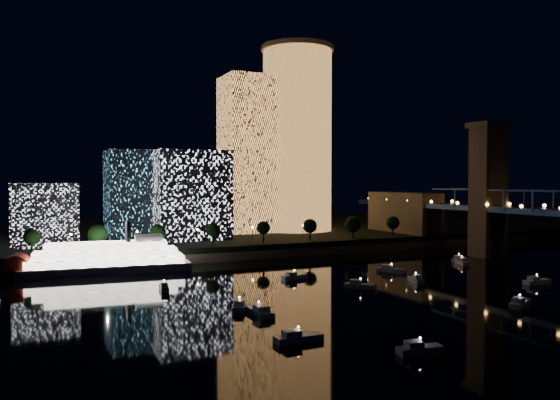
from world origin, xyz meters
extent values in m
plane|color=black|center=(0.00, 0.00, 0.00)|extent=(520.00, 520.00, 0.00)
cube|color=black|center=(0.00, 160.00, 2.50)|extent=(420.00, 160.00, 5.00)
cube|color=#6B5E4C|center=(0.00, 82.00, 1.50)|extent=(420.00, 6.00, 3.00)
cylinder|color=#F39D4D|center=(24.31, 127.69, 46.89)|extent=(32.00, 32.00, 83.77)
cylinder|color=#6B5E4C|center=(24.31, 127.69, 89.77)|extent=(34.00, 34.00, 2.00)
cube|color=#F39D4D|center=(0.30, 130.44, 40.29)|extent=(22.18, 22.18, 70.58)
cube|color=white|center=(-31.67, 113.43, 22.71)|extent=(28.78, 24.35, 35.42)
cube|color=#5DD0FF|center=(-53.15, 127.20, 22.84)|extent=(17.84, 23.19, 35.67)
cube|color=white|center=(-85.59, 113.70, 16.22)|extent=(22.44, 20.40, 22.44)
cube|color=#6B5E4C|center=(65.00, 50.00, 24.00)|extent=(11.00, 9.00, 48.00)
cube|color=#6B5E4C|center=(65.00, 50.00, 49.00)|extent=(13.00, 11.00, 2.00)
cube|color=#6B5E4C|center=(65.00, 100.00, 11.50)|extent=(12.00, 40.00, 23.00)
cube|color=#18294E|center=(60.00, 36.00, 21.50)|extent=(0.50, 0.50, 7.00)
cube|color=#18294E|center=(60.00, 60.00, 21.50)|extent=(0.50, 0.50, 7.00)
sphere|color=orange|center=(59.50, 45.00, 19.80)|extent=(1.20, 1.20, 1.20)
sphere|color=orange|center=(59.50, 90.00, 19.80)|extent=(1.20, 1.20, 1.20)
cube|color=silver|center=(-69.05, 72.50, 1.26)|extent=(51.24, 16.34, 2.52)
cube|color=white|center=(-69.05, 72.50, 3.67)|extent=(46.97, 14.89, 2.31)
cube|color=white|center=(-69.05, 72.50, 5.98)|extent=(42.69, 13.45, 2.31)
cube|color=white|center=(-69.05, 72.50, 8.29)|extent=(36.32, 11.79, 2.31)
cube|color=silver|center=(-56.52, 71.29, 10.28)|extent=(8.96, 7.08, 1.89)
cylinder|color=black|center=(-62.99, 69.81, 12.59)|extent=(1.47, 1.47, 6.30)
cylinder|color=black|center=(-62.58, 73.98, 12.59)|extent=(1.47, 1.47, 6.30)
cylinder|color=maroon|center=(-94.12, 74.93, 3.15)|extent=(8.22, 10.11, 7.34)
cube|color=silver|center=(-33.03, -31.32, 0.60)|extent=(8.00, 3.48, 1.20)
cube|color=silver|center=(-34.18, -31.16, 1.70)|extent=(2.95, 2.35, 1.00)
sphere|color=white|center=(-33.03, -31.32, 2.60)|extent=(0.36, 0.36, 0.36)
cube|color=silver|center=(46.62, 45.11, 0.60)|extent=(8.54, 6.21, 1.20)
cube|color=silver|center=(45.53, 44.53, 1.70)|extent=(3.56, 3.25, 1.00)
sphere|color=white|center=(46.62, 45.11, 2.60)|extent=(0.36, 0.36, 0.36)
cube|color=silver|center=(35.37, 3.36, 0.60)|extent=(8.01, 2.89, 1.20)
cube|color=silver|center=(34.19, 3.41, 1.70)|extent=(2.86, 2.18, 1.00)
sphere|color=white|center=(35.37, 3.36, 2.60)|extent=(0.36, 0.36, 0.36)
cube|color=silver|center=(-21.62, 38.04, 0.60)|extent=(8.31, 4.14, 1.20)
cube|color=silver|center=(-22.79, 37.79, 1.70)|extent=(3.15, 2.60, 1.00)
sphere|color=white|center=(-21.62, 38.04, 2.60)|extent=(0.36, 0.36, 0.36)
cube|color=silver|center=(11.23, 36.42, 0.60)|extent=(7.09, 8.95, 1.20)
cube|color=silver|center=(10.53, 37.54, 1.70)|extent=(3.58, 3.83, 1.00)
sphere|color=white|center=(11.23, 36.42, 2.60)|extent=(0.36, 0.36, 0.36)
cube|color=silver|center=(-59.31, 38.10, 0.60)|extent=(2.65, 6.39, 1.20)
cube|color=silver|center=(-59.41, 37.18, 1.70)|extent=(1.84, 2.33, 1.00)
sphere|color=white|center=(-59.31, 38.10, 2.60)|extent=(0.36, 0.36, 0.36)
cube|color=silver|center=(7.14, 19.63, 0.60)|extent=(3.88, 7.10, 1.20)
cube|color=silver|center=(6.87, 18.66, 1.70)|extent=(2.32, 2.75, 1.00)
sphere|color=white|center=(7.14, 19.63, 2.60)|extent=(0.36, 0.36, 0.36)
cube|color=silver|center=(9.28, -13.91, 0.60)|extent=(8.55, 6.03, 1.20)
cube|color=silver|center=(8.17, -14.46, 1.70)|extent=(3.54, 3.20, 1.00)
sphere|color=white|center=(9.28, -13.91, 2.60)|extent=(0.36, 0.36, 0.36)
cube|color=silver|center=(-11.71, 18.81, 0.60)|extent=(7.64, 7.91, 1.20)
cube|color=silver|center=(-12.56, 19.73, 1.70)|extent=(3.57, 3.61, 1.00)
sphere|color=white|center=(-11.71, 18.81, 2.60)|extent=(0.36, 0.36, 0.36)
cube|color=silver|center=(-48.09, -16.96, 0.60)|extent=(8.76, 2.85, 1.20)
cube|color=silver|center=(-49.40, -16.97, 1.70)|extent=(3.07, 2.29, 1.00)
sphere|color=white|center=(-48.09, -16.96, 2.60)|extent=(0.36, 0.36, 0.36)
cube|color=silver|center=(-48.83, 10.54, 0.60)|extent=(5.95, 8.98, 1.20)
cube|color=silver|center=(-49.34, 9.36, 1.70)|extent=(3.25, 3.65, 1.00)
sphere|color=white|center=(-48.83, 10.54, 2.60)|extent=(0.36, 0.36, 0.36)
cube|color=silver|center=(42.78, 39.66, 0.60)|extent=(5.17, 8.33, 1.20)
cube|color=silver|center=(42.36, 38.54, 1.70)|extent=(2.91, 3.33, 1.00)
sphere|color=white|center=(42.78, 39.66, 2.60)|extent=(0.36, 0.36, 0.36)
cube|color=silver|center=(-46.80, 4.33, 0.60)|extent=(3.36, 10.19, 1.20)
cube|color=silver|center=(-46.82, 2.80, 1.70)|extent=(2.68, 3.58, 1.00)
sphere|color=white|center=(-46.80, 4.33, 2.60)|extent=(0.36, 0.36, 0.36)
cylinder|color=black|center=(-90.00, 88.00, 7.00)|extent=(0.70, 0.70, 4.00)
sphere|color=black|center=(-90.00, 88.00, 10.50)|extent=(5.24, 5.24, 5.24)
cylinder|color=black|center=(-70.00, 88.00, 7.00)|extent=(0.70, 0.70, 4.00)
sphere|color=black|center=(-70.00, 88.00, 10.50)|extent=(6.52, 6.52, 6.52)
cylinder|color=black|center=(-50.00, 88.00, 7.00)|extent=(0.70, 0.70, 4.00)
sphere|color=black|center=(-50.00, 88.00, 10.50)|extent=(5.49, 5.49, 5.49)
cylinder|color=black|center=(-30.00, 88.00, 7.00)|extent=(0.70, 0.70, 4.00)
sphere|color=black|center=(-30.00, 88.00, 10.50)|extent=(5.09, 5.09, 5.09)
cylinder|color=black|center=(-10.00, 88.00, 7.00)|extent=(0.70, 0.70, 4.00)
sphere|color=black|center=(-10.00, 88.00, 10.50)|extent=(5.04, 5.04, 5.04)
cylinder|color=black|center=(10.00, 88.00, 7.00)|extent=(0.70, 0.70, 4.00)
sphere|color=black|center=(10.00, 88.00, 10.50)|extent=(5.64, 5.64, 5.64)
cylinder|color=black|center=(30.00, 88.00, 7.00)|extent=(0.70, 0.70, 4.00)
sphere|color=black|center=(30.00, 88.00, 10.50)|extent=(6.69, 6.69, 6.69)
cylinder|color=black|center=(50.00, 88.00, 7.00)|extent=(0.70, 0.70, 4.00)
sphere|color=black|center=(50.00, 88.00, 10.50)|extent=(5.62, 5.62, 5.62)
cylinder|color=black|center=(-78.00, 94.00, 7.50)|extent=(0.24, 0.24, 5.00)
sphere|color=#FFCC7F|center=(-78.00, 94.00, 10.30)|extent=(0.70, 0.70, 0.70)
cylinder|color=black|center=(-56.00, 94.00, 7.50)|extent=(0.24, 0.24, 5.00)
sphere|color=#FFCC7F|center=(-56.00, 94.00, 10.30)|extent=(0.70, 0.70, 0.70)
cylinder|color=black|center=(-34.00, 94.00, 7.50)|extent=(0.24, 0.24, 5.00)
sphere|color=#FFCC7F|center=(-34.00, 94.00, 10.30)|extent=(0.70, 0.70, 0.70)
cylinder|color=black|center=(-12.00, 94.00, 7.50)|extent=(0.24, 0.24, 5.00)
sphere|color=#FFCC7F|center=(-12.00, 94.00, 10.30)|extent=(0.70, 0.70, 0.70)
cylinder|color=black|center=(10.00, 94.00, 7.50)|extent=(0.24, 0.24, 5.00)
sphere|color=#FFCC7F|center=(10.00, 94.00, 10.30)|extent=(0.70, 0.70, 0.70)
cylinder|color=black|center=(32.00, 94.00, 7.50)|extent=(0.24, 0.24, 5.00)
sphere|color=#FFCC7F|center=(32.00, 94.00, 10.30)|extent=(0.70, 0.70, 0.70)
camera|label=1|loc=(-90.95, -101.73, 28.26)|focal=35.00mm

